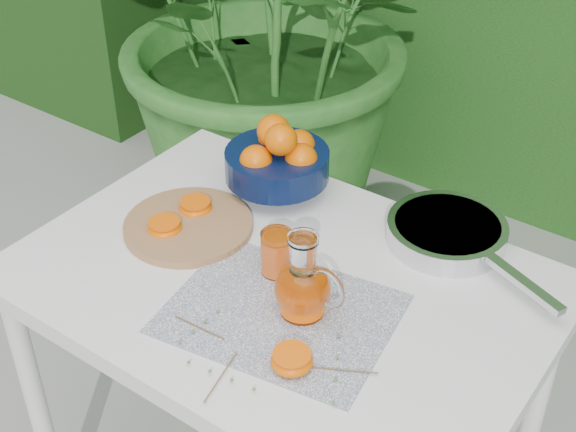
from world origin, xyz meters
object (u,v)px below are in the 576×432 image
Objects in this scene: cutting_board at (188,226)px; saute_pan at (448,232)px; white_table at (282,309)px; juice_pitcher at (304,287)px; fruit_bowl at (278,158)px.

cutting_board is 0.60× the size of saute_pan.
cutting_board is at bearing 177.27° from white_table.
juice_pitcher is (0.34, -0.07, 0.05)m from cutting_board.
white_table is 3.77× the size of cutting_board.
fruit_bowl is at bearing 132.38° from juice_pitcher.
juice_pitcher is 0.38× the size of saute_pan.
fruit_bowl is 1.71× the size of juice_pitcher.
white_table is 3.49× the size of fruit_bowl.
fruit_bowl is (0.06, 0.23, 0.07)m from cutting_board.
fruit_bowl reaches higher than white_table.
white_table is at bearing -2.73° from cutting_board.
white_table is 0.37m from saute_pan.
saute_pan reaches higher than white_table.
cutting_board is at bearing -105.97° from fruit_bowl.
saute_pan is (0.45, 0.27, 0.02)m from cutting_board.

